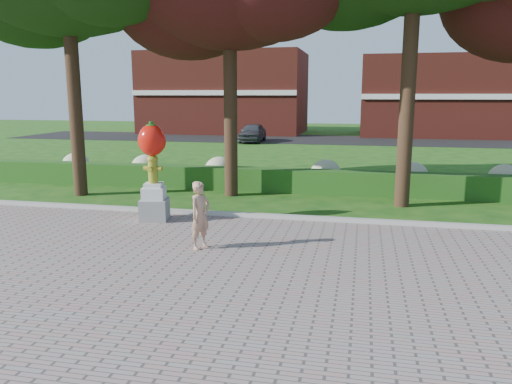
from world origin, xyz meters
TOP-DOWN VIEW (x-y plane):
  - ground at (0.00, 0.00)m, footprint 100.00×100.00m
  - walkway at (0.00, -4.00)m, footprint 40.00×14.00m
  - curb at (0.00, 3.00)m, footprint 40.00×0.18m
  - lawn_hedge at (0.00, 7.00)m, footprint 24.00×0.70m
  - hydrangea_row at (0.57, 8.00)m, footprint 20.10×1.10m
  - street at (0.00, 28.00)m, footprint 50.00×8.00m
  - building_left at (-10.00, 34.00)m, footprint 14.00×8.00m
  - building_right at (8.00, 34.00)m, footprint 12.00×8.00m
  - hydrant_sculpture at (-3.09, 2.15)m, footprint 0.84×0.84m
  - woman at (-1.09, 0.02)m, footprint 0.55×0.64m
  - parked_car at (-5.50, 25.00)m, footprint 1.66×3.93m

SIDE VIEW (x-z plane):
  - ground at x=0.00m, z-range 0.00..0.00m
  - street at x=0.00m, z-range 0.00..0.02m
  - walkway at x=0.00m, z-range 0.00..0.04m
  - curb at x=0.00m, z-range 0.00..0.15m
  - lawn_hedge at x=0.00m, z-range 0.00..0.80m
  - hydrangea_row at x=0.57m, z-range 0.06..1.04m
  - parked_car at x=-5.50m, z-range 0.02..1.35m
  - woman at x=-1.09m, z-range 0.04..1.52m
  - hydrant_sculpture at x=-3.09m, z-range 0.12..2.73m
  - building_right at x=8.00m, z-range 0.00..6.40m
  - building_left at x=-10.00m, z-range 0.00..7.00m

